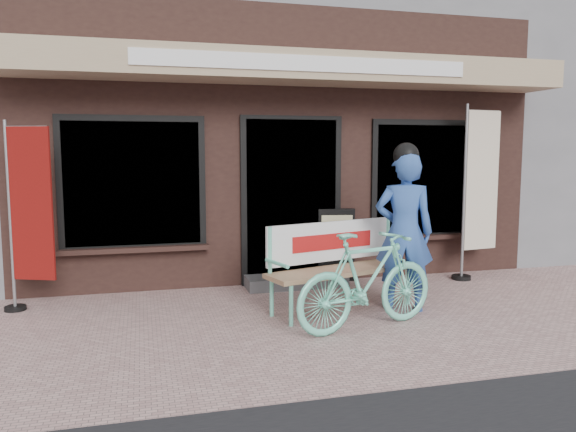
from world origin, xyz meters
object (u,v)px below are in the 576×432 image
object	(u,v)px
nobori_red	(28,214)
nobori_cream	(478,190)
person	(404,229)
bicycle	(367,280)
menu_stand	(336,244)
bench	(338,258)

from	to	relation	value
nobori_red	nobori_cream	bearing A→B (deg)	23.82
person	bicycle	distance (m)	0.94
nobori_cream	bicycle	bearing A→B (deg)	-151.80
nobori_cream	menu_stand	world-z (taller)	nobori_cream
bicycle	nobori_cream	world-z (taller)	nobori_cream
nobori_red	bicycle	bearing A→B (deg)	-2.65
person	bicycle	size ratio (longest dim) A/B	1.14
bench	menu_stand	xyz separation A→B (m)	(0.43, 1.26, -0.06)
person	menu_stand	size ratio (longest dim) A/B	1.88
bench	bicycle	bearing A→B (deg)	-104.44
person	nobori_cream	world-z (taller)	nobori_cream
nobori_cream	menu_stand	xyz separation A→B (m)	(-1.92, 0.33, -0.72)
bench	bicycle	size ratio (longest dim) A/B	1.13
menu_stand	person	bearing A→B (deg)	-70.20
person	menu_stand	xyz separation A→B (m)	(-0.25, 1.49, -0.40)
person	nobori_red	bearing A→B (deg)	-173.16
person	nobori_cream	xyz separation A→B (m)	(1.67, 1.17, 0.32)
nobori_red	menu_stand	xyz separation A→B (m)	(3.70, 0.53, -0.57)
bicycle	nobori_red	size ratio (longest dim) A/B	0.78
person	nobori_red	size ratio (longest dim) A/B	0.88
bicycle	nobori_red	distance (m)	3.68
bicycle	menu_stand	bearing A→B (deg)	-26.25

